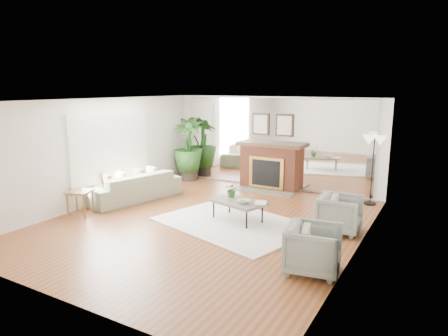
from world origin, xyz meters
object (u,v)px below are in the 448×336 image
Objects in this scene: sofa at (134,187)px; floor_lamp at (374,146)px; armchair_back at (340,214)px; armchair_front at (313,249)px; coffee_table at (238,202)px; potted_ficus at (188,147)px; side_table at (80,195)px; fireplace at (269,165)px.

floor_lamp reaches higher than sofa.
sofa is at bearing 90.52° from armchair_back.
armchair_front is at bearing 86.22° from sofa.
sofa reaches higher than coffee_table.
potted_ficus is 5.25m from floor_lamp.
armchair_back is 2.46m from floor_lamp.
armchair_back is at bearing 107.55° from sofa.
sofa is 2.95× the size of armchair_back.
armchair_front is 1.29× the size of side_table.
floor_lamp is (5.23, 0.04, 0.42)m from potted_ficus.
side_table is at bearing -91.69° from potted_ficus.
side_table is (-0.20, -1.48, 0.12)m from sofa.
coffee_table is 2.03× the size of side_table.
floor_lamp is at bearing -7.59° from armchair_back.
potted_ficus reaches higher than armchair_front.
armchair_front reaches higher than side_table.
fireplace reaches higher than armchair_front.
coffee_table is at bearing -129.02° from floor_lamp.
potted_ficus is at bearing -163.97° from sofa.
fireplace reaches higher than potted_ficus.
side_table is at bearing 79.10° from armchair_front.
fireplace is at bearing 43.69° from armchair_back.
fireplace is 1.10× the size of potted_ficus.
sofa is at bearing 176.98° from coffee_table.
potted_ficus is at bearing 88.31° from side_table.
floor_lamp reaches higher than coffee_table.
armchair_back is (1.99, 0.46, -0.06)m from coffee_table.
floor_lamp is (0.10, 4.15, 1.04)m from armchair_front.
potted_ficus is (0.12, 3.96, 0.53)m from side_table.
sofa is at bearing -153.92° from floor_lamp.
armchair_back reaches higher than coffee_table.
floor_lamp is (2.70, -0.16, 0.75)m from fireplace.
armchair_back reaches higher than side_table.
potted_ficus is (-5.05, 2.18, 0.63)m from armchair_back.
armchair_front is at bearing -91.38° from floor_lamp.
potted_ficus reaches higher than armchair_back.
armchair_front reaches higher than sofa.
armchair_front is (2.60, -4.31, -0.29)m from fireplace.
armchair_back is 0.43× the size of potted_ficus.
potted_ficus is at bearing -175.49° from fireplace.
sofa is at bearing -132.44° from fireplace.
coffee_table is 0.54× the size of sofa.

